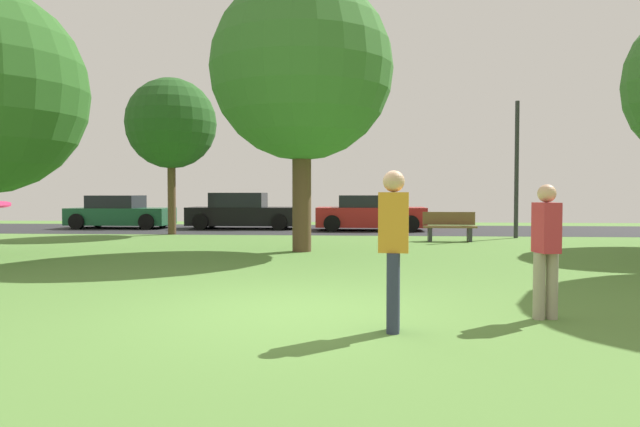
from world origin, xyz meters
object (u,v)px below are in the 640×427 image
oak_tree_left (171,124)px  parked_car_red (370,214)px  oak_tree_center (302,70)px  person_catcher (393,242)px  street_lamp_post (517,170)px  person_bystander (546,245)px  parked_car_black (243,212)px  parked_car_green (120,213)px  park_bench (449,226)px

oak_tree_left → parked_car_red: 8.28m
oak_tree_center → person_catcher: size_ratio=3.98×
street_lamp_post → parked_car_red: bearing=144.2°
oak_tree_center → parked_car_red: 9.34m
person_bystander → parked_car_black: (-7.18, 16.54, -0.20)m
parked_car_green → person_bystander: bearing=-53.0°
oak_tree_center → oak_tree_left: (-5.29, 5.55, -0.66)m
person_bystander → street_lamp_post: size_ratio=0.36×
oak_tree_left → person_bystander: (9.03, -13.14, -3.07)m
parked_car_black → parked_car_red: (5.25, -0.69, -0.03)m
person_catcher → oak_tree_left: bearing=-57.9°
oak_tree_center → oak_tree_left: 7.70m
person_catcher → person_bystander: person_catcher is taller
person_catcher → parked_car_red: 16.62m
parked_car_green → parked_car_red: parked_car_red is taller
oak_tree_left → person_catcher: (7.19, -13.90, -2.98)m
parked_car_black → oak_tree_left: bearing=-118.5°
oak_tree_left → parked_car_black: size_ratio=1.22×
oak_tree_left → street_lamp_post: (11.87, -0.73, -1.70)m
person_bystander → parked_car_red: size_ratio=0.38×
person_catcher → person_bystander: 1.99m
parked_car_green → parked_car_red: (10.48, -0.65, 0.01)m
person_catcher → parked_car_red: bearing=-84.9°
parked_car_green → person_catcher: bearing=-58.5°
oak_tree_left → park_bench: 10.34m
person_catcher → street_lamp_post: size_ratio=0.39×
person_catcher → street_lamp_post: street_lamp_post is taller
oak_tree_left → parked_car_green: 5.80m
park_bench → parked_car_green: bearing=-23.3°
street_lamp_post → person_bystander: bearing=-102.9°
parked_car_red → oak_tree_center: bearing=-102.4°
street_lamp_post → parked_car_green: bearing=165.0°
oak_tree_left → street_lamp_post: size_ratio=1.24×
parked_car_green → street_lamp_post: bearing=-15.0°
parked_car_green → parked_car_black: (5.23, 0.05, 0.04)m
oak_tree_left → person_catcher: size_ratio=3.20×
person_catcher → person_bystander: (1.83, 0.76, -0.09)m
person_catcher → parked_car_red: size_ratio=0.41×
oak_tree_center → parked_car_red: oak_tree_center is taller
parked_car_green → park_bench: parked_car_green is taller
oak_tree_center → street_lamp_post: oak_tree_center is taller
person_bystander → oak_tree_left: bearing=23.9°
oak_tree_center → parked_car_black: oak_tree_center is taller
person_bystander → parked_car_green: 20.64m
parked_car_green → park_bench: (12.87, -5.55, -0.17)m
parked_car_black → park_bench: (7.64, -5.60, -0.21)m
oak_tree_left → parked_car_red: oak_tree_left is taller
oak_tree_center → person_catcher: (1.90, -8.35, -3.63)m
person_bystander → street_lamp_post: bearing=-23.5°
parked_car_black → park_bench: bearing=-36.2°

